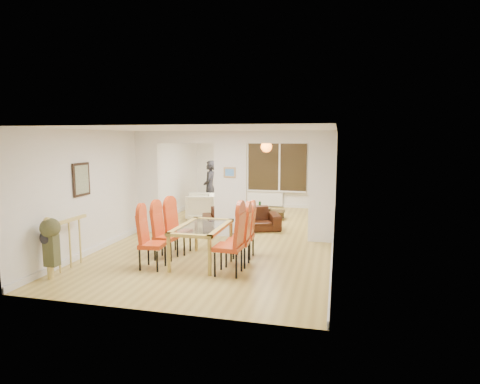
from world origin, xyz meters
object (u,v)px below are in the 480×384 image
at_px(dining_chair_rb, 238,237).
at_px(bowl, 268,209).
at_px(dining_table, 202,244).
at_px(dining_chair_rc, 243,232).
at_px(dining_chair_lb, 166,233).
at_px(dining_chair_ra, 228,242).
at_px(sofa, 241,219).
at_px(coffee_table, 266,214).
at_px(dining_chair_la, 152,240).
at_px(television, 318,208).
at_px(armchair, 201,207).
at_px(bottle, 260,206).
at_px(dining_chair_lc, 179,228).
at_px(person, 210,187).

bearing_deg(dining_chair_rb, bowl, 89.85).
relative_size(dining_table, dining_chair_rc, 1.50).
relative_size(dining_chair_lb, dining_chair_ra, 0.90).
bearing_deg(dining_chair_ra, sofa, 102.67).
distance_m(dining_chair_lb, dining_chair_rc, 1.56).
relative_size(dining_chair_ra, coffee_table, 1.08).
distance_m(dining_chair_lb, coffee_table, 4.71).
xyz_separation_m(dining_chair_la, dining_chair_rb, (1.50, 0.56, 0.01)).
bearing_deg(bowl, dining_table, -96.57).
distance_m(dining_chair_lb, television, 5.66).
height_order(armchair, bowl, armchair).
height_order(dining_chair_ra, bottle, dining_chair_ra).
bearing_deg(dining_chair_rc, bowl, 89.64).
bearing_deg(dining_chair_lc, dining_chair_ra, -24.27).
xyz_separation_m(armchair, person, (-0.01, 0.93, 0.47)).
xyz_separation_m(dining_table, dining_chair_la, (-0.77, -0.60, 0.17)).
bearing_deg(dining_chair_ra, dining_chair_rb, 88.69).
distance_m(dining_table, coffee_table, 4.57).
xyz_separation_m(dining_chair_ra, bottle, (-0.41, 5.10, -0.19)).
height_order(dining_chair_rb, television, dining_chair_rb).
bearing_deg(person, coffee_table, 70.04).
xyz_separation_m(person, television, (3.42, 0.08, -0.56)).
distance_m(armchair, person, 1.04).
relative_size(sofa, bottle, 7.26).
distance_m(person, television, 3.46).
relative_size(dining_chair_lc, bottle, 3.77).
bearing_deg(sofa, dining_chair_lb, -127.14).
bearing_deg(dining_chair_la, armchair, 91.55).
relative_size(dining_table, dining_chair_ra, 1.33).
height_order(person, bottle, person).
bearing_deg(sofa, coffee_table, 56.72).
relative_size(dining_chair_ra, armchair, 1.36).
distance_m(sofa, coffee_table, 1.71).
bearing_deg(armchair, bowl, 94.54).
bearing_deg(dining_chair_lc, television, 72.28).
xyz_separation_m(coffee_table, bowl, (0.05, 0.00, 0.15)).
height_order(dining_chair_lb, bottle, dining_chair_lb).
distance_m(dining_table, dining_chair_lb, 0.79).
distance_m(sofa, armchair, 1.83).
distance_m(dining_chair_ra, bowl, 5.12).
distance_m(dining_chair_rb, coffee_table, 4.61).
height_order(dining_chair_lb, bowl, dining_chair_lb).
height_order(dining_table, dining_chair_lc, dining_chair_lc).
height_order(sofa, person, person).
distance_m(dining_chair_ra, coffee_table, 5.14).
distance_m(dining_chair_la, person, 5.51).
xyz_separation_m(armchair, coffee_table, (1.88, 0.61, -0.27)).
xyz_separation_m(dining_chair_lc, dining_chair_rb, (1.40, -0.52, 0.02)).
distance_m(dining_chair_la, dining_chair_rb, 1.60).
relative_size(dining_chair_rc, coffee_table, 0.95).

